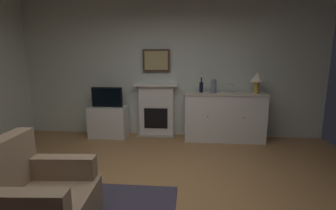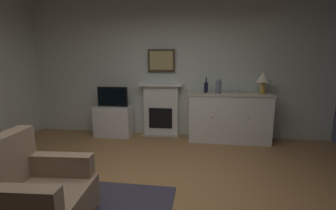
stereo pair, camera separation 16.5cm
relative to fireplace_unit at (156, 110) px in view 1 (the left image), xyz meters
name	(u,v)px [view 1 (the left image)]	position (x,y,z in m)	size (l,w,h in m)	color
ground_plane	(150,208)	(0.25, -2.46, -0.60)	(6.24, 5.23, 0.10)	#9E7042
wall_rear	(169,67)	(0.25, 0.13, 0.88)	(6.24, 0.06, 2.85)	silver
fireplace_unit	(156,110)	(0.00, 0.00, 0.00)	(0.87, 0.30, 1.10)	white
framed_picture	(156,61)	(0.00, 0.05, 1.01)	(0.55, 0.04, 0.45)	#473323
sideboard_cabinet	(224,117)	(1.36, -0.18, -0.07)	(1.56, 0.49, 0.95)	white
table_lamp	(257,79)	(1.94, -0.18, 0.68)	(0.26, 0.26, 0.40)	#B79338
wine_bottle	(201,87)	(0.91, -0.13, 0.50)	(0.08, 0.08, 0.29)	black
wine_glass_left	(222,87)	(1.29, -0.24, 0.52)	(0.07, 0.07, 0.16)	silver
wine_glass_center	(227,87)	(1.40, -0.18, 0.52)	(0.07, 0.07, 0.16)	silver
wine_glass_right	(233,87)	(1.51, -0.14, 0.52)	(0.07, 0.07, 0.16)	silver
vase_decorative	(214,86)	(1.13, -0.23, 0.54)	(0.11, 0.11, 0.28)	slate
tv_cabinet	(109,122)	(-0.97, -0.16, -0.23)	(0.75, 0.42, 0.63)	white
tv_set	(107,97)	(-0.98, -0.19, 0.28)	(0.62, 0.07, 0.40)	black
armchair	(36,199)	(-0.65, -3.04, -0.17)	(0.86, 0.83, 0.92)	#8C7259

